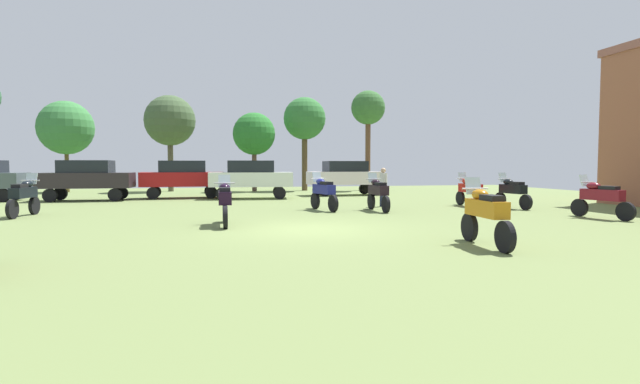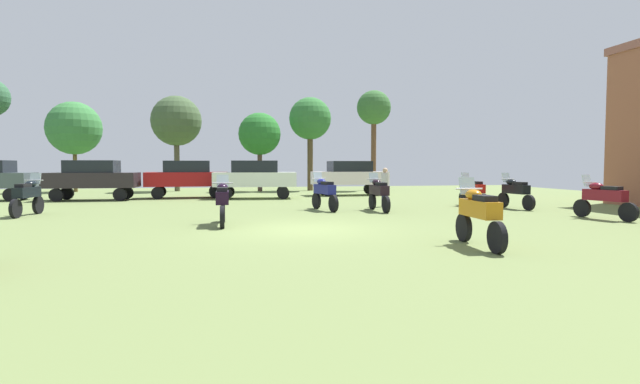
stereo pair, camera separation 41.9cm
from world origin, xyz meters
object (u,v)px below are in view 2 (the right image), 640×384
at_px(car_5, 255,176).
at_px(car_4, 350,175).
at_px(motorcycle_5, 324,192).
at_px(person_1, 385,184).
at_px(motorcycle_3, 222,200).
at_px(motorcycle_10, 515,191).
at_px(tree_2, 374,110).
at_px(motorcycle_8, 27,195).
at_px(car_2, 187,176).
at_px(tree_5, 260,134).
at_px(tree_6, 176,121).
at_px(motorcycle_9, 379,192).
at_px(tree_1, 310,120).
at_px(motorcycle_2, 604,198).
at_px(motorcycle_6, 473,190).
at_px(tree_4, 74,128).
at_px(motorcycle_7, 479,213).
at_px(car_1, 92,177).

bearing_deg(car_5, car_4, -67.72).
height_order(motorcycle_5, car_4, car_4).
bearing_deg(person_1, motorcycle_3, -150.61).
xyz_separation_m(motorcycle_10, tree_2, (-1.33, 15.05, 4.93)).
distance_m(motorcycle_8, car_2, 9.78).
bearing_deg(tree_5, person_1, -71.51).
relative_size(motorcycle_8, tree_6, 0.33).
relative_size(motorcycle_10, tree_6, 0.33).
relative_size(motorcycle_9, tree_1, 0.35).
xyz_separation_m(motorcycle_2, tree_5, (-9.89, 19.18, 3.13)).
bearing_deg(tree_5, motorcycle_6, -59.91).
relative_size(tree_1, tree_4, 1.09).
distance_m(motorcycle_7, tree_1, 23.99).
relative_size(motorcycle_10, tree_4, 0.35).
xyz_separation_m(car_1, tree_2, (16.74, 6.77, 4.47)).
bearing_deg(motorcycle_6, car_4, 109.17).
distance_m(person_1, tree_1, 14.16).
bearing_deg(car_5, motorcycle_5, -157.48).
distance_m(car_1, tree_5, 11.52).
height_order(motorcycle_3, car_2, car_2).
relative_size(motorcycle_10, tree_2, 0.30).
bearing_deg(motorcycle_10, person_1, 150.93).
relative_size(motorcycle_5, car_5, 0.49).
xyz_separation_m(motorcycle_5, tree_4, (-13.61, 15.88, 3.45)).
relative_size(motorcycle_9, person_1, 1.36).
distance_m(motorcycle_6, car_1, 18.29).
bearing_deg(car_2, tree_2, -67.40).
distance_m(motorcycle_9, car_1, 14.82).
relative_size(person_1, tree_2, 0.24).
relative_size(car_4, car_5, 0.99).
distance_m(motorcycle_3, car_1, 13.19).
bearing_deg(motorcycle_5, person_1, 7.93).
bearing_deg(tree_5, motorcycle_9, -76.67).
distance_m(motorcycle_5, car_5, 7.68).
distance_m(motorcycle_7, car_4, 18.04).
bearing_deg(motorcycle_3, tree_1, 73.08).
bearing_deg(tree_5, motorcycle_8, -121.57).
bearing_deg(motorcycle_6, tree_5, 118.80).
bearing_deg(tree_1, tree_2, -5.91).
height_order(motorcycle_3, motorcycle_5, motorcycle_5).
relative_size(motorcycle_6, motorcycle_9, 1.00).
relative_size(motorcycle_6, motorcycle_8, 1.05).
xyz_separation_m(motorcycle_2, motorcycle_7, (-6.70, -4.15, 0.02)).
distance_m(motorcycle_5, person_1, 3.08).
relative_size(motorcycle_6, motorcycle_7, 1.01).
bearing_deg(car_4, person_1, 174.07).
height_order(motorcycle_8, tree_2, tree_2).
relative_size(tree_2, tree_5, 1.32).
xyz_separation_m(motorcycle_7, tree_4, (-15.22, 24.80, 3.45)).
distance_m(motorcycle_8, car_5, 11.12).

